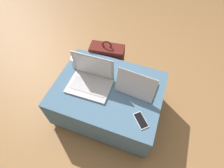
% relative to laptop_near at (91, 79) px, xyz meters
% --- Properties ---
extents(ground_plane, '(14.00, 14.00, 0.00)m').
position_rel_laptop_near_xyz_m(ground_plane, '(0.16, 0.00, -0.46)').
color(ground_plane, '#9E7042').
extents(ottoman, '(0.94, 0.71, 0.40)m').
position_rel_laptop_near_xyz_m(ottoman, '(0.16, 0.00, -0.25)').
color(ottoman, '#2A3D4E').
rests_on(ottoman, ground_plane).
extents(laptop_near, '(0.37, 0.27, 0.27)m').
position_rel_laptop_near_xyz_m(laptop_near, '(0.00, 0.00, 0.00)').
color(laptop_near, '#B7B7BC').
rests_on(laptop_near, ottoman).
extents(laptop_far, '(0.34, 0.25, 0.23)m').
position_rel_laptop_near_xyz_m(laptop_far, '(0.39, 0.07, -0.01)').
color(laptop_far, silver).
rests_on(laptop_far, ottoman).
extents(cell_phone, '(0.14, 0.15, 0.01)m').
position_rel_laptop_near_xyz_m(cell_phone, '(0.50, -0.20, -0.05)').
color(cell_phone, white).
rests_on(cell_phone, ottoman).
extents(backpack, '(0.37, 0.24, 0.51)m').
position_rel_laptop_near_xyz_m(backpack, '(-0.03, 0.46, -0.25)').
color(backpack, '#5B1E19').
rests_on(backpack, ground_plane).
extents(coffee_mug, '(0.13, 0.09, 0.10)m').
position_rel_laptop_near_xyz_m(coffee_mug, '(-0.21, 0.15, -0.01)').
color(coffee_mug, white).
rests_on(coffee_mug, ottoman).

